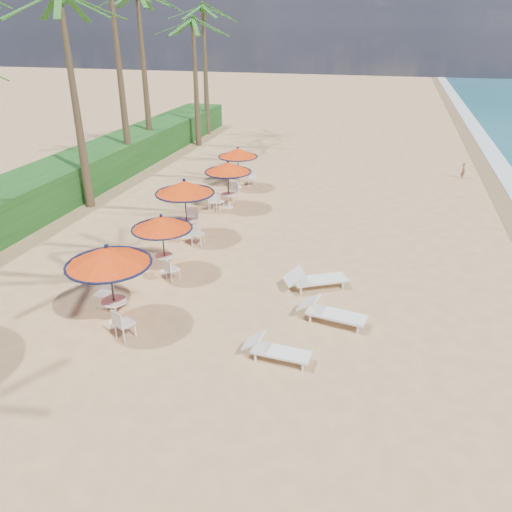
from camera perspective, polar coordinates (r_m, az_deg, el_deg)
The scene contains 15 objects.
ground at distance 14.04m, azimuth 2.35°, elevation -10.72°, with size 160.00×160.00×0.00m, color tan.
scrub_hedge at distance 28.21m, azimuth -20.17°, elevation 8.59°, with size 3.00×40.00×1.80m, color #194716.
station_0 at distance 14.86m, azimuth -16.50°, elevation -0.82°, with size 2.48×2.48×2.59m.
station_1 at distance 17.68m, azimuth -10.80°, elevation 3.08°, with size 2.15×2.15×2.24m.
station_2 at distance 20.64m, azimuth -8.15°, elevation 6.95°, with size 2.44×2.44×2.54m.
station_3 at distance 24.06m, azimuth -3.34°, elevation 9.44°, with size 2.25×2.27×2.35m.
station_4 at distance 27.28m, azimuth -2.01°, elevation 11.32°, with size 2.14×2.14×2.23m.
lounger_near at distance 13.53m, azimuth 2.12°, elevation -10.64°, with size 1.88×0.71×0.66m.
lounger_mid at distance 15.21m, azimuth 8.40°, elevation -6.33°, with size 2.14×0.98×0.74m.
lounger_far at distance 16.97m, azimuth 6.61°, elevation -2.61°, with size 2.21×1.62×0.77m.
palm_3 at distance 24.68m, azimuth -21.29°, elevation 24.44°, with size 5.00×5.00×9.37m.
palm_5 at distance 34.06m, azimuth -13.32°, elevation 26.12°, with size 5.00×5.00×9.99m.
palm_6 at distance 37.04m, azimuth -7.18°, elevation 24.17°, with size 5.00×5.00×8.44m.
palm_7 at distance 41.06m, azimuth -6.05°, elevation 25.54°, with size 5.00×5.00×9.38m.
person at distance 31.52m, azimuth 22.61°, elevation 9.05°, with size 0.36×0.23×0.98m, color #916A4A.
Camera 1 is at (2.40, -11.12, 8.22)m, focal length 35.00 mm.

